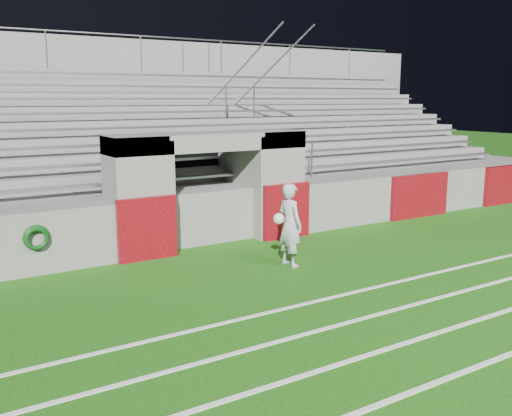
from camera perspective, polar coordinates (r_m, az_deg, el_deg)
ground at (r=10.79m, az=4.25°, el=-7.39°), size 90.00×90.00×0.00m
stadium_structure at (r=17.41m, az=-11.52°, el=4.46°), size 26.00×8.48×5.42m
goalkeeper_with_ball at (r=11.59m, az=3.38°, el=-1.68°), size 0.71×0.66×1.71m
hose_coil at (r=11.63m, az=-21.10°, el=-2.80°), size 0.50×0.14×0.50m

